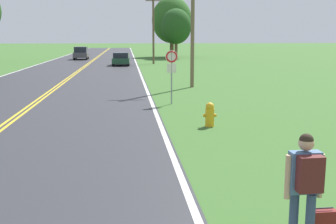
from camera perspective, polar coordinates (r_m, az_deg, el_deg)
The scene contains 9 objects.
hitchhiker_person at distance 6.79m, azimuth 18.11°, elevation -8.62°, with size 0.61×0.43×1.80m.
fire_hydrant at distance 15.34m, azimuth 5.68°, elevation -0.31°, with size 0.48×0.32×0.88m.
traffic_sign at distance 20.19m, azimuth 0.50°, elevation 6.57°, with size 0.60×0.10×2.58m.
utility_pole_midground at distance 27.17m, azimuth 3.37°, elevation 13.22°, with size 1.80×0.24×9.02m.
utility_pole_far at distance 50.39m, azimuth -2.00°, elevation 11.21°, with size 1.80×0.24×7.92m.
tree_left_verge at distance 68.57m, azimuth 0.52°, elevation 12.34°, with size 6.35×6.35×9.46m.
tree_mid_treeline at distance 63.22m, azimuth 1.11°, elevation 11.51°, with size 4.48×4.48×7.27m.
car_dark_green_hatchback_approaching at distance 48.08m, azimuth -6.37°, elevation 7.22°, with size 1.99×4.29×1.45m.
car_dark_grey_van_mid_near at distance 61.40m, azimuth -11.69°, elevation 7.86°, with size 1.98×4.41×1.79m.
Camera 1 is at (4.49, -1.25, 3.23)m, focal length 45.00 mm.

